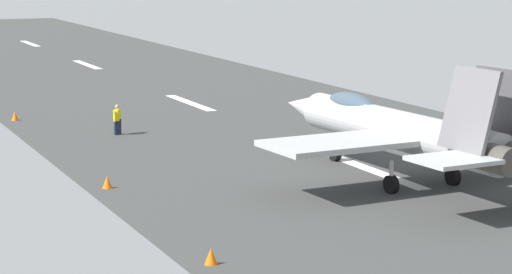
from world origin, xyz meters
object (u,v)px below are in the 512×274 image
(fighter_jet, at_px, (400,129))
(crew_person, at_px, (117,120))
(marker_cone_near, at_px, (211,257))
(marker_cone_mid, at_px, (107,182))
(marker_cone_far, at_px, (15,116))

(fighter_jet, height_order, crew_person, fighter_jet)
(fighter_jet, bearing_deg, crew_person, 25.41)
(marker_cone_near, height_order, marker_cone_mid, same)
(marker_cone_near, relative_size, marker_cone_mid, 1.00)
(crew_person, distance_m, marker_cone_mid, 13.27)
(fighter_jet, xyz_separation_m, crew_person, (16.38, 7.78, -1.50))
(crew_person, xyz_separation_m, marker_cone_mid, (-12.58, 4.17, -0.56))
(fighter_jet, relative_size, crew_person, 10.65)
(crew_person, distance_m, marker_cone_near, 24.86)
(marker_cone_mid, bearing_deg, marker_cone_near, 180.00)
(fighter_jet, height_order, marker_cone_far, fighter_jet)
(marker_cone_near, bearing_deg, crew_person, -9.65)
(marker_cone_far, bearing_deg, marker_cone_mid, 180.00)
(fighter_jet, height_order, marker_cone_near, fighter_jet)
(marker_cone_near, bearing_deg, marker_cone_far, 0.00)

